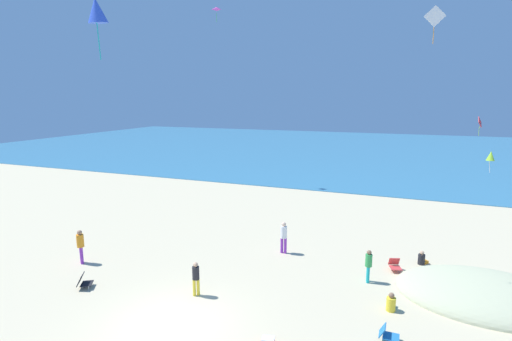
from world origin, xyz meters
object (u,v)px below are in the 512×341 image
at_px(beach_chair_near_camera, 387,334).
at_px(cooler_box, 268,341).
at_px(person_3, 369,264).
at_px(person_4, 196,276).
at_px(person_0, 80,244).
at_px(kite_blue, 97,10).
at_px(person_1, 284,235).
at_px(kite_red, 480,122).
at_px(kite_lime, 491,156).
at_px(beach_chair_mid_beach, 395,265).
at_px(person_2, 422,259).
at_px(kite_magenta, 216,8).
at_px(beach_chair_far_left, 84,281).
at_px(person_5, 391,304).
at_px(kite_white, 435,17).

distance_m(beach_chair_near_camera, cooler_box, 4.01).
distance_m(person_3, person_4, 7.51).
xyz_separation_m(person_0, kite_blue, (5.56, -3.81, 9.62)).
xyz_separation_m(cooler_box, kite_blue, (-5.11, -1.15, 10.49)).
xyz_separation_m(person_1, kite_red, (11.06, 15.99, 5.19)).
xyz_separation_m(person_1, kite_lime, (11.22, 11.72, 3.15)).
xyz_separation_m(person_0, person_1, (8.94, 4.77, -0.01)).
bearing_deg(kite_red, beach_chair_mid_beach, -108.99).
xyz_separation_m(person_2, kite_magenta, (-17.31, 12.66, 15.54)).
bearing_deg(kite_magenta, person_4, -66.26).
distance_m(beach_chair_far_left, person_1, 9.64).
xyz_separation_m(beach_chair_far_left, kite_blue, (3.54, -1.90, 10.31)).
bearing_deg(person_3, cooler_box, -125.26).
height_order(beach_chair_far_left, person_1, person_1).
bearing_deg(beach_chair_far_left, kite_magenta, 69.19).
xyz_separation_m(beach_chair_far_left, person_3, (11.35, 4.93, 0.56)).
height_order(kite_blue, kite_magenta, kite_magenta).
relative_size(person_2, kite_magenta, 0.53).
relative_size(person_5, kite_white, 0.39).
bearing_deg(beach_chair_mid_beach, cooler_box, -45.40).
relative_size(kite_magenta, kite_white, 0.69).
distance_m(beach_chair_near_camera, person_2, 7.11).
bearing_deg(person_3, kite_lime, 53.39).
bearing_deg(kite_magenta, person_1, -52.53).
bearing_deg(beach_chair_far_left, person_0, 105.85).
distance_m(beach_chair_far_left, kite_blue, 11.06).
distance_m(cooler_box, kite_lime, 21.75).
bearing_deg(person_5, person_4, 108.90).
height_order(cooler_box, person_5, person_5).
bearing_deg(person_2, person_1, 141.81).
height_order(person_1, kite_white, kite_white).
relative_size(cooler_box, kite_lime, 0.32).
relative_size(person_5, kite_magenta, 0.56).
height_order(beach_chair_far_left, kite_magenta, kite_magenta).
xyz_separation_m(person_5, kite_red, (5.59, 19.79, 5.89)).
bearing_deg(beach_chair_far_left, person_1, 13.07).
height_order(person_5, kite_lime, kite_lime).
distance_m(person_1, person_5, 6.69).
bearing_deg(cooler_box, kite_lime, 63.64).
bearing_deg(person_0, person_1, -21.77).
distance_m(person_1, kite_white, 13.61).
relative_size(person_3, kite_white, 0.78).
relative_size(cooler_box, person_4, 0.33).
relative_size(person_0, person_2, 2.45).
bearing_deg(kite_white, beach_chair_far_left, -141.07).
distance_m(cooler_box, person_0, 11.03).
bearing_deg(kite_red, beach_chair_near_camera, -104.49).
relative_size(cooler_box, kite_red, 0.33).
relative_size(person_1, kite_white, 0.89).
bearing_deg(person_3, person_1, 148.59).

